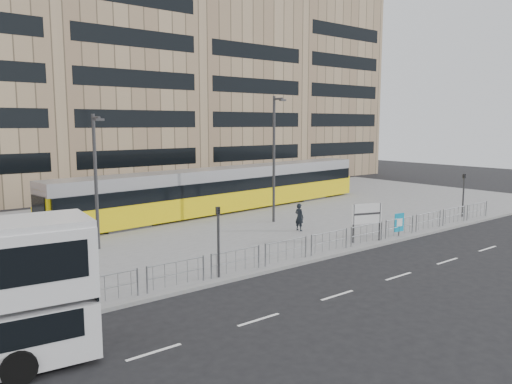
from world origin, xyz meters
TOP-DOWN VIEW (x-y plane):
  - ground at (0.00, 0.00)m, footprint 120.00×120.00m
  - plaza at (0.00, 12.00)m, footprint 64.00×24.00m
  - kerb at (0.00, 0.05)m, footprint 64.00×0.25m
  - building_row at (1.55, 34.27)m, footprint 70.40×18.40m
  - pedestrian_barrier at (2.00, 0.50)m, footprint 32.07×0.07m
  - road_markings at (1.00, -4.00)m, footprint 62.00×0.12m
  - tram at (5.30, 13.97)m, footprint 28.24×5.46m
  - station_sign at (5.63, 0.80)m, footprint 1.80×0.68m
  - ad_panel at (8.25, 0.49)m, footprint 0.73×0.15m
  - pedestrian at (4.65, 5.26)m, footprint 0.48×0.67m
  - traffic_light_west at (-4.62, 0.50)m, footprint 0.17×0.20m
  - traffic_light_east at (17.08, 1.45)m, footprint 0.17×0.21m
  - lamp_post_west at (-6.84, 8.52)m, footprint 0.45×1.04m
  - lamp_post_east at (5.26, 8.37)m, footprint 0.45×1.04m

SIDE VIEW (x-z plane):
  - ground at x=0.00m, z-range 0.00..0.00m
  - road_markings at x=1.00m, z-range 0.00..0.01m
  - kerb at x=0.00m, z-range -0.01..0.16m
  - plaza at x=0.00m, z-range 0.00..0.15m
  - ad_panel at x=8.25m, z-range 0.26..1.63m
  - pedestrian_barrier at x=2.00m, z-range 0.43..1.53m
  - pedestrian at x=4.65m, z-range 0.15..1.87m
  - station_sign at x=5.63m, z-range 0.57..2.73m
  - tram at x=5.30m, z-range 0.16..3.47m
  - traffic_light_west at x=-4.62m, z-range 0.57..3.67m
  - traffic_light_east at x=17.08m, z-range 0.57..3.67m
  - lamp_post_west at x=-6.84m, z-range 0.51..7.62m
  - lamp_post_east at x=5.26m, z-range 0.52..8.94m
  - building_row at x=1.55m, z-range -2.69..28.51m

